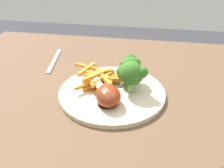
{
  "coord_description": "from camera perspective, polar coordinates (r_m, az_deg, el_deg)",
  "views": [
    {
      "loc": [
        -0.04,
        0.54,
        1.08
      ],
      "look_at": [
        0.06,
        0.02,
        0.76
      ],
      "focal_mm": 37.0,
      "sensor_mm": 36.0,
      "label": 1
    }
  ],
  "objects": [
    {
      "name": "chicken_drumstick_near",
      "position": [
        0.56,
        -1.0,
        -2.55
      ],
      "size": [
        0.1,
        0.13,
        0.05
      ],
      "color": "#5D1A0D",
      "rests_on": "dinner_plate"
    },
    {
      "name": "broccoli_floret_middle",
      "position": [
        0.64,
        4.81,
        4.49
      ],
      "size": [
        0.06,
        0.06,
        0.08
      ],
      "color": "#90BC4C",
      "rests_on": "dinner_plate"
    },
    {
      "name": "broccoli_floret_back",
      "position": [
        0.63,
        3.66,
        2.91
      ],
      "size": [
        0.06,
        0.05,
        0.06
      ],
      "color": "#8AA059",
      "rests_on": "dinner_plate"
    },
    {
      "name": "dining_table",
      "position": [
        0.7,
        4.9,
        -8.26
      ],
      "size": [
        1.29,
        0.84,
        0.73
      ],
      "color": "brown",
      "rests_on": "ground_plane"
    },
    {
      "name": "carrot_fries_pile",
      "position": [
        0.64,
        -3.21,
        1.43
      ],
      "size": [
        0.14,
        0.13,
        0.03
      ],
      "color": "orange",
      "rests_on": "dinner_plate"
    },
    {
      "name": "broccoli_floret_front",
      "position": [
        0.6,
        5.11,
        2.72
      ],
      "size": [
        0.07,
        0.07,
        0.09
      ],
      "color": "#82B85E",
      "rests_on": "dinner_plate"
    },
    {
      "name": "chicken_drumstick_far",
      "position": [
        0.56,
        -1.7,
        -2.91
      ],
      "size": [
        0.09,
        0.12,
        0.04
      ],
      "color": "#4E1B0D",
      "rests_on": "dinner_plate"
    },
    {
      "name": "dinner_plate",
      "position": [
        0.62,
        0.0,
        -2.05
      ],
      "size": [
        0.29,
        0.29,
        0.01
      ],
      "primitive_type": "cylinder",
      "color": "beige",
      "rests_on": "dining_table"
    },
    {
      "name": "fork",
      "position": [
        0.84,
        -14.03,
        5.67
      ],
      "size": [
        0.04,
        0.19,
        0.0
      ],
      "primitive_type": "cube",
      "rotation": [
        0.0,
        0.0,
        1.74
      ],
      "color": "silver",
      "rests_on": "dining_table"
    }
  ]
}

